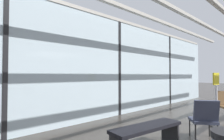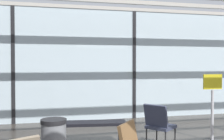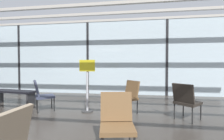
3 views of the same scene
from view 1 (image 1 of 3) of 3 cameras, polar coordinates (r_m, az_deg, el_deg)
The scene contains 8 objects.
glass_curtain_wall at distance 6.21m, azimuth 2.21°, elevation 0.67°, with size 14.00×0.08×3.26m, color silver.
window_mullion_0 at distance 4.45m, azimuth -31.24°, elevation 1.84°, with size 0.10×0.12×3.26m, color black.
window_mullion_1 at distance 6.21m, azimuth 2.21°, elevation 0.67°, with size 0.10×0.12×3.26m, color black.
window_mullion_2 at distance 9.04m, azimuth 17.94°, elevation 0.02°, with size 0.10×0.12×3.26m, color black.
parked_airplane at distance 11.56m, azimuth -18.12°, elevation 2.64°, with size 14.26×4.46×4.46m.
lounge_chair_4 at distance 4.31m, azimuth 27.53°, elevation -13.31°, with size 0.71×0.70×0.87m.
waiting_bench at distance 3.44m, azimuth 11.29°, elevation -18.81°, with size 1.54×0.59×0.47m.
info_sign at distance 5.54m, azimuth 30.61°, elevation -8.70°, with size 0.44×0.32×1.44m.
Camera 1 is at (-4.43, 0.85, 1.38)m, focal length 28.38 mm.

